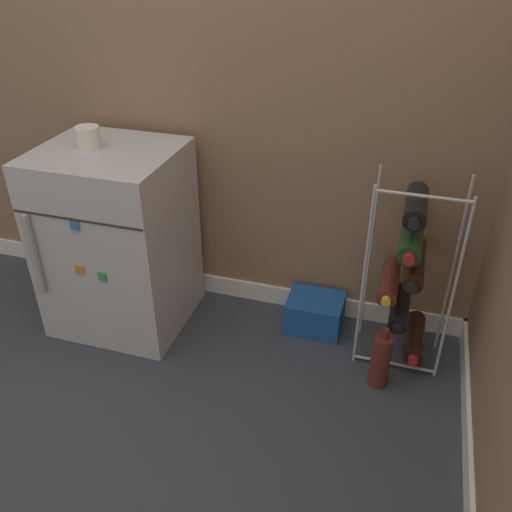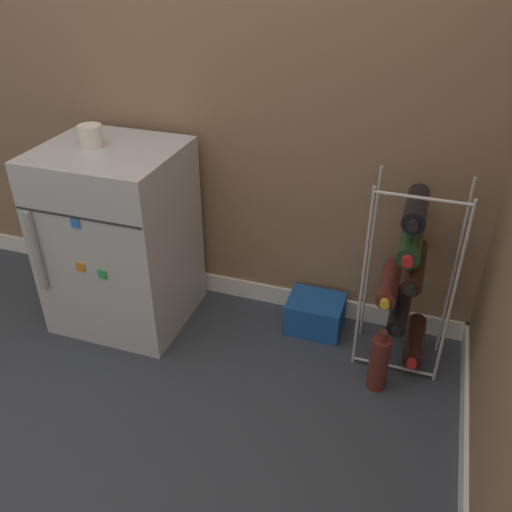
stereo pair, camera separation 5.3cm
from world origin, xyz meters
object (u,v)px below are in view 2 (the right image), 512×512
at_px(soda_box, 315,314).
at_px(fridge_top_cup, 91,136).
at_px(loose_bottle_floor, 379,363).
at_px(wine_rack, 408,274).
at_px(mini_fridge, 120,238).

bearing_deg(soda_box, fridge_top_cup, -170.36).
bearing_deg(soda_box, loose_bottle_floor, -41.56).
xyz_separation_m(soda_box, loose_bottle_floor, (0.31, -0.27, 0.04)).
distance_m(wine_rack, loose_bottle_floor, 0.35).
relative_size(mini_fridge, fridge_top_cup, 8.67).
relative_size(fridge_top_cup, loose_bottle_floor, 0.34).
height_order(wine_rack, fridge_top_cup, fridge_top_cup).
xyz_separation_m(soda_box, fridge_top_cup, (-0.90, -0.15, 0.75)).
bearing_deg(soda_box, wine_rack, -12.32).
bearing_deg(fridge_top_cup, soda_box, 9.64).
bearing_deg(fridge_top_cup, loose_bottle_floor, -5.68).
bearing_deg(mini_fridge, soda_box, 11.06).
bearing_deg(soda_box, mini_fridge, -168.94).
bearing_deg(wine_rack, soda_box, 167.68).
relative_size(mini_fridge, loose_bottle_floor, 2.94).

